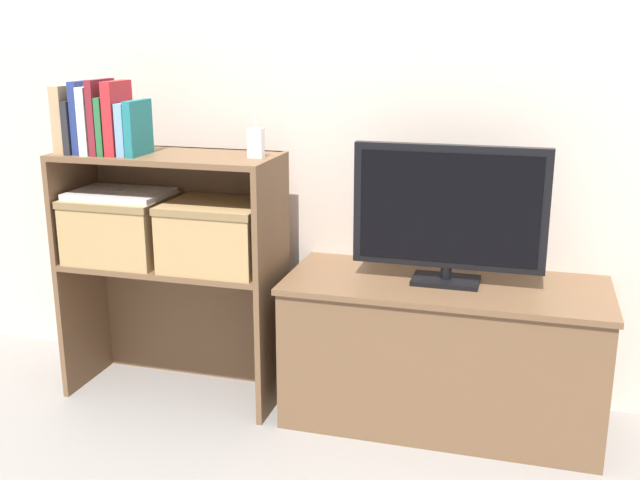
{
  "coord_description": "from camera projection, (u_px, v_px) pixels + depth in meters",
  "views": [
    {
      "loc": [
        0.66,
        -2.16,
        1.29
      ],
      "look_at": [
        0.0,
        0.16,
        0.63
      ],
      "focal_mm": 42.0,
      "sensor_mm": 36.0,
      "label": 1
    }
  ],
  "objects": [
    {
      "name": "ground_plane",
      "position": [
        307.0,
        432.0,
        2.53
      ],
      "size": [
        16.0,
        16.0,
        0.0
      ],
      "primitive_type": "plane",
      "color": "gray"
    },
    {
      "name": "wall_back",
      "position": [
        344.0,
        63.0,
        2.64
      ],
      "size": [
        10.0,
        0.05,
        2.4
      ],
      "color": "beige",
      "rests_on": "ground_plane"
    },
    {
      "name": "tv_stand",
      "position": [
        442.0,
        352.0,
        2.55
      ],
      "size": [
        1.07,
        0.45,
        0.5
      ],
      "color": "brown",
      "rests_on": "ground_plane"
    },
    {
      "name": "tv",
      "position": [
        449.0,
        211.0,
        2.42
      ],
      "size": [
        0.63,
        0.14,
        0.46
      ],
      "color": "black",
      "rests_on": "tv_stand"
    },
    {
      "name": "bookshelf_lower_tier",
      "position": [
        183.0,
        306.0,
        2.8
      ],
      "size": [
        0.78,
        0.33,
        0.51
      ],
      "color": "brown",
      "rests_on": "ground_plane"
    },
    {
      "name": "bookshelf_upper_tier",
      "position": [
        176.0,
        190.0,
        2.68
      ],
      "size": [
        0.78,
        0.33,
        0.39
      ],
      "color": "brown",
      "rests_on": "bookshelf_lower_tier"
    },
    {
      "name": "book_tan",
      "position": [
        67.0,
        119.0,
        2.59
      ],
      "size": [
        0.04,
        0.14,
        0.23
      ],
      "color": "tan",
      "rests_on": "bookshelf_upper_tier"
    },
    {
      "name": "book_charcoal",
      "position": [
        78.0,
        126.0,
        2.59
      ],
      "size": [
        0.02,
        0.16,
        0.18
      ],
      "color": "#232328",
      "rests_on": "bookshelf_upper_tier"
    },
    {
      "name": "book_navy",
      "position": [
        85.0,
        117.0,
        2.57
      ],
      "size": [
        0.03,
        0.14,
        0.25
      ],
      "color": "navy",
      "rests_on": "bookshelf_upper_tier"
    },
    {
      "name": "book_ivory",
      "position": [
        94.0,
        120.0,
        2.56
      ],
      "size": [
        0.03,
        0.16,
        0.23
      ],
      "color": "silver",
      "rests_on": "bookshelf_upper_tier"
    },
    {
      "name": "book_maroon",
      "position": [
        102.0,
        117.0,
        2.55
      ],
      "size": [
        0.03,
        0.15,
        0.25
      ],
      "color": "maroon",
      "rests_on": "bookshelf_upper_tier"
    },
    {
      "name": "book_forest",
      "position": [
        110.0,
        125.0,
        2.55
      ],
      "size": [
        0.02,
        0.15,
        0.2
      ],
      "color": "#286638",
      "rests_on": "bookshelf_upper_tier"
    },
    {
      "name": "book_crimson",
      "position": [
        118.0,
        118.0,
        2.54
      ],
      "size": [
        0.04,
        0.14,
        0.25
      ],
      "color": "#B22328",
      "rests_on": "bookshelf_upper_tier"
    },
    {
      "name": "book_skyblue",
      "position": [
        129.0,
        129.0,
        2.53
      ],
      "size": [
        0.03,
        0.13,
        0.18
      ],
      "color": "#709ECC",
      "rests_on": "bookshelf_upper_tier"
    },
    {
      "name": "book_teal",
      "position": [
        138.0,
        128.0,
        2.52
      ],
      "size": [
        0.03,
        0.15,
        0.19
      ],
      "color": "#1E7075",
      "rests_on": "bookshelf_upper_tier"
    },
    {
      "name": "baby_monitor",
      "position": [
        256.0,
        143.0,
        2.49
      ],
      "size": [
        0.05,
        0.04,
        0.13
      ],
      "color": "white",
      "rests_on": "bookshelf_upper_tier"
    },
    {
      "name": "storage_basket_left",
      "position": [
        122.0,
        225.0,
        2.69
      ],
      "size": [
        0.35,
        0.3,
        0.23
      ],
      "color": "tan",
      "rests_on": "bookshelf_lower_tier"
    },
    {
      "name": "storage_basket_right",
      "position": [
        217.0,
        232.0,
        2.59
      ],
      "size": [
        0.35,
        0.3,
        0.23
      ],
      "color": "tan",
      "rests_on": "bookshelf_lower_tier"
    },
    {
      "name": "laptop",
      "position": [
        120.0,
        194.0,
        2.66
      ],
      "size": [
        0.34,
        0.24,
        0.02
      ],
      "color": "white",
      "rests_on": "storage_basket_left"
    }
  ]
}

